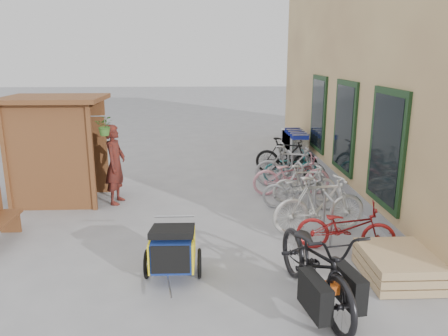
{
  "coord_description": "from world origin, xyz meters",
  "views": [
    {
      "loc": [
        0.12,
        -7.26,
        3.28
      ],
      "look_at": [
        0.5,
        1.5,
        1.0
      ],
      "focal_mm": 35.0,
      "sensor_mm": 36.0,
      "label": 1
    }
  ],
  "objects_px": {
    "person_kiosk": "(115,164)",
    "cargo_bike": "(316,264)",
    "pallet_stack": "(398,265)",
    "bike_5": "(290,167)",
    "bike_6": "(290,166)",
    "child_trailer": "(173,248)",
    "bike_0": "(346,227)",
    "bike_4": "(292,175)",
    "shopping_carts": "(294,141)",
    "bike_3": "(305,184)",
    "bike_1": "(320,204)",
    "bike_2": "(300,190)",
    "bike_7": "(286,156)",
    "kiosk": "(53,135)"
  },
  "relations": [
    {
      "from": "cargo_bike",
      "to": "bike_3",
      "type": "relative_size",
      "value": 1.6
    },
    {
      "from": "bike_4",
      "to": "person_kiosk",
      "type": "bearing_deg",
      "value": 93.21
    },
    {
      "from": "person_kiosk",
      "to": "bike_7",
      "type": "height_order",
      "value": "person_kiosk"
    },
    {
      "from": "bike_2",
      "to": "bike_3",
      "type": "height_order",
      "value": "bike_3"
    },
    {
      "from": "shopping_carts",
      "to": "person_kiosk",
      "type": "bearing_deg",
      "value": -138.59
    },
    {
      "from": "bike_6",
      "to": "bike_7",
      "type": "bearing_deg",
      "value": -10.63
    },
    {
      "from": "pallet_stack",
      "to": "person_kiosk",
      "type": "distance_m",
      "value": 6.19
    },
    {
      "from": "pallet_stack",
      "to": "bike_0",
      "type": "relative_size",
      "value": 0.73
    },
    {
      "from": "shopping_carts",
      "to": "person_kiosk",
      "type": "distance_m",
      "value": 6.55
    },
    {
      "from": "shopping_carts",
      "to": "cargo_bike",
      "type": "xyz_separation_m",
      "value": [
        -1.42,
        -8.67,
        0.03
      ]
    },
    {
      "from": "cargo_bike",
      "to": "bike_6",
      "type": "relative_size",
      "value": 1.56
    },
    {
      "from": "cargo_bike",
      "to": "bike_4",
      "type": "relative_size",
      "value": 1.26
    },
    {
      "from": "pallet_stack",
      "to": "child_trailer",
      "type": "distance_m",
      "value": 3.4
    },
    {
      "from": "bike_2",
      "to": "bike_6",
      "type": "distance_m",
      "value": 2.21
    },
    {
      "from": "child_trailer",
      "to": "cargo_bike",
      "type": "distance_m",
      "value": 2.14
    },
    {
      "from": "shopping_carts",
      "to": "bike_3",
      "type": "xyz_separation_m",
      "value": [
        -0.64,
        -4.52,
        -0.11
      ]
    },
    {
      "from": "child_trailer",
      "to": "person_kiosk",
      "type": "distance_m",
      "value": 3.85
    },
    {
      "from": "bike_1",
      "to": "bike_5",
      "type": "height_order",
      "value": "bike_1"
    },
    {
      "from": "kiosk",
      "to": "bike_7",
      "type": "relative_size",
      "value": 1.43
    },
    {
      "from": "pallet_stack",
      "to": "bike_5",
      "type": "height_order",
      "value": "bike_5"
    },
    {
      "from": "bike_2",
      "to": "bike_6",
      "type": "height_order",
      "value": "bike_2"
    },
    {
      "from": "person_kiosk",
      "to": "bike_5",
      "type": "height_order",
      "value": "person_kiosk"
    },
    {
      "from": "bike_1",
      "to": "bike_7",
      "type": "height_order",
      "value": "bike_1"
    },
    {
      "from": "kiosk",
      "to": "person_kiosk",
      "type": "distance_m",
      "value": 1.53
    },
    {
      "from": "person_kiosk",
      "to": "cargo_bike",
      "type": "bearing_deg",
      "value": -132.35
    },
    {
      "from": "bike_2",
      "to": "bike_6",
      "type": "xyz_separation_m",
      "value": [
        0.21,
        2.2,
        -0.03
      ]
    },
    {
      "from": "kiosk",
      "to": "shopping_carts",
      "type": "relative_size",
      "value": 1.18
    },
    {
      "from": "cargo_bike",
      "to": "bike_1",
      "type": "xyz_separation_m",
      "value": [
        0.68,
        2.43,
        -0.03
      ]
    },
    {
      "from": "bike_7",
      "to": "bike_5",
      "type": "bearing_deg",
      "value": -165.83
    },
    {
      "from": "bike_0",
      "to": "bike_6",
      "type": "xyz_separation_m",
      "value": [
        -0.12,
        4.33,
        -0.03
      ]
    },
    {
      "from": "bike_3",
      "to": "bike_7",
      "type": "relative_size",
      "value": 0.85
    },
    {
      "from": "bike_1",
      "to": "shopping_carts",
      "type": "bearing_deg",
      "value": -17.49
    },
    {
      "from": "person_kiosk",
      "to": "bike_3",
      "type": "height_order",
      "value": "person_kiosk"
    },
    {
      "from": "person_kiosk",
      "to": "bike_6",
      "type": "height_order",
      "value": "person_kiosk"
    },
    {
      "from": "kiosk",
      "to": "cargo_bike",
      "type": "bearing_deg",
      "value": -42.81
    },
    {
      "from": "bike_6",
      "to": "person_kiosk",
      "type": "bearing_deg",
      "value": 99.89
    },
    {
      "from": "bike_4",
      "to": "bike_6",
      "type": "distance_m",
      "value": 1.2
    },
    {
      "from": "bike_5",
      "to": "bike_6",
      "type": "bearing_deg",
      "value": 1.54
    },
    {
      "from": "child_trailer",
      "to": "bike_0",
      "type": "bearing_deg",
      "value": 15.66
    },
    {
      "from": "pallet_stack",
      "to": "kiosk",
      "type": "bearing_deg",
      "value": 148.34
    },
    {
      "from": "child_trailer",
      "to": "bike_1",
      "type": "height_order",
      "value": "bike_1"
    },
    {
      "from": "pallet_stack",
      "to": "shopping_carts",
      "type": "height_order",
      "value": "shopping_carts"
    },
    {
      "from": "bike_1",
      "to": "pallet_stack",
      "type": "bearing_deg",
      "value": -168.24
    },
    {
      "from": "child_trailer",
      "to": "bike_7",
      "type": "bearing_deg",
      "value": 64.91
    },
    {
      "from": "cargo_bike",
      "to": "bike_4",
      "type": "xyz_separation_m",
      "value": [
        0.6,
        4.75,
        -0.09
      ]
    },
    {
      "from": "child_trailer",
      "to": "bike_6",
      "type": "distance_m",
      "value": 5.8
    },
    {
      "from": "cargo_bike",
      "to": "bike_0",
      "type": "distance_m",
      "value": 1.85
    },
    {
      "from": "shopping_carts",
      "to": "bike_6",
      "type": "relative_size",
      "value": 1.4
    },
    {
      "from": "person_kiosk",
      "to": "bike_6",
      "type": "relative_size",
      "value": 1.18
    },
    {
      "from": "person_kiosk",
      "to": "bike_5",
      "type": "relative_size",
      "value": 1.01
    }
  ]
}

